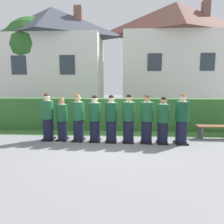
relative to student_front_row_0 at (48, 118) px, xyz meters
name	(u,v)px	position (x,y,z in m)	size (l,w,h in m)	color
ground_plane	(112,142)	(2.31, -0.12, -0.81)	(60.00, 60.00, 0.00)	slate
student_front_row_0	(48,118)	(0.00, 0.00, 0.00)	(0.44, 0.53, 1.69)	black
student_front_row_1	(62,120)	(0.52, -0.01, -0.08)	(0.40, 0.49, 1.53)	black
student_front_row_2	(78,119)	(1.11, -0.06, -0.02)	(0.43, 0.50, 1.65)	black
student_front_row_3	(95,120)	(1.71, -0.10, -0.03)	(0.42, 0.47, 1.62)	black
student_front_row_4	(111,120)	(2.28, -0.14, -0.03)	(0.43, 0.48, 1.64)	black
student_front_row_5	(129,120)	(2.88, -0.14, -0.01)	(0.43, 0.49, 1.66)	black
student_front_row_6	(147,120)	(3.50, -0.16, -0.02)	(0.44, 0.55, 1.66)	black
student_front_row_7	(163,121)	(4.03, -0.22, -0.05)	(0.41, 0.48, 1.59)	black
student_front_row_8	(182,120)	(4.65, -0.22, 0.00)	(0.44, 0.53, 1.69)	black
hedge	(114,114)	(2.31, 1.85, -0.12)	(11.73, 0.70, 1.38)	#33662D
school_building_main	(53,61)	(-2.02, 6.62, 2.77)	(6.83, 3.76, 6.96)	silver
school_building_annex	(174,57)	(6.34, 8.11, 3.14)	(7.79, 3.75, 7.68)	silver
oak_tree_left	(35,49)	(-3.28, 6.70, 3.55)	(3.99, 3.99, 6.36)	brown
wooden_bench	(216,129)	(6.13, 0.53, -0.46)	(1.40, 0.36, 0.48)	brown
lawn_strip	(114,133)	(2.31, 1.05, -0.80)	(11.73, 0.90, 0.01)	#477A38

